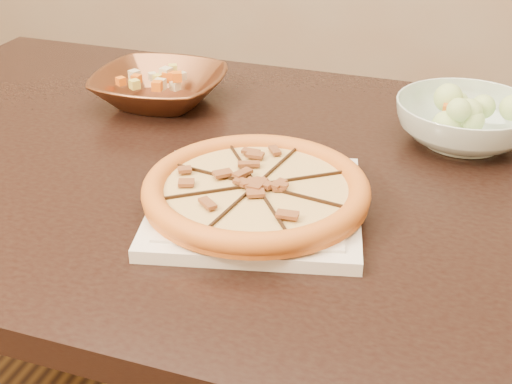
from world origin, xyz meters
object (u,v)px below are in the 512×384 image
dining_table (226,216)px  plate (256,205)px  pizza (256,189)px  bronze_bowl (160,88)px  salad_bowl (465,122)px

dining_table → plate: plate is taller
pizza → bronze_bowl: bronze_bowl is taller
bronze_bowl → salad_bowl: size_ratio=1.04×
plate → dining_table: bearing=125.8°
plate → pizza: 0.02m
bronze_bowl → salad_bowl: salad_bowl is taller
dining_table → pizza: bearing=-54.2°
dining_table → bronze_bowl: bronze_bowl is taller
plate → pizza: bearing=162.9°
pizza → dining_table: bearing=125.8°
plate → salad_bowl: salad_bowl is taller
plate → bronze_bowl: bearing=132.5°
dining_table → pizza: pizza is taller
dining_table → salad_bowl: bearing=28.5°
pizza → bronze_bowl: size_ratio=1.30×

